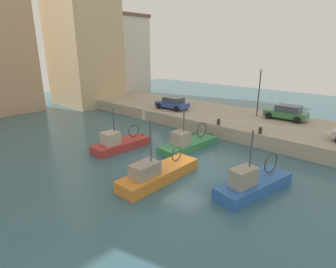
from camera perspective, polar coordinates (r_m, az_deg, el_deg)
The scene contains 13 objects.
water_surface at distance 19.06m, azimuth 3.76°, elevation -7.15°, with size 80.00×80.00×0.00m, color #386070.
quay_wall at distance 28.30m, azimuth 18.36°, elevation 1.66°, with size 9.00×56.00×1.20m, color #ADA08C.
fishing_boat_blue at distance 17.07m, azimuth 18.07°, elevation -10.66°, with size 6.26×2.79×4.55m.
fishing_boat_orange at distance 17.58m, azimuth -1.23°, elevation -8.90°, with size 6.74×1.89×4.79m.
fishing_boat_green at distance 22.82m, azimuth 4.95°, elevation -2.47°, with size 6.55×2.33×4.16m.
fishing_boat_red at distance 23.00m, azimuth -9.23°, elevation -2.47°, with size 5.76×2.16×4.30m.
parked_car_blue at distance 31.37m, azimuth 0.96°, elevation 6.54°, with size 2.04×3.94×1.38m.
parked_car_green at distance 29.10m, azimuth 23.67°, elevation 4.20°, with size 1.97×3.96×1.45m.
mooring_bollard_south at distance 23.64m, azimuth 18.84°, elevation 0.72°, with size 0.28×0.28×0.55m, color #2D2D33.
mooring_bollard_mid at distance 25.36m, azimuth 10.58°, elevation 2.52°, with size 0.28×0.28×0.55m, color #2D2D33.
quay_streetlamp at distance 29.25m, azimuth 18.73°, elevation 9.86°, with size 0.36×0.36×4.83m.
waterfront_building_central at distance 42.19m, azimuth -17.69°, elevation 21.42°, with size 7.73×9.09×22.48m.
waterfront_building_east at distance 48.82m, azimuth -10.92°, elevation 15.80°, with size 8.48×8.74×13.12m.
Camera 1 is at (-13.68, -10.58, 8.03)m, focal length 28.98 mm.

